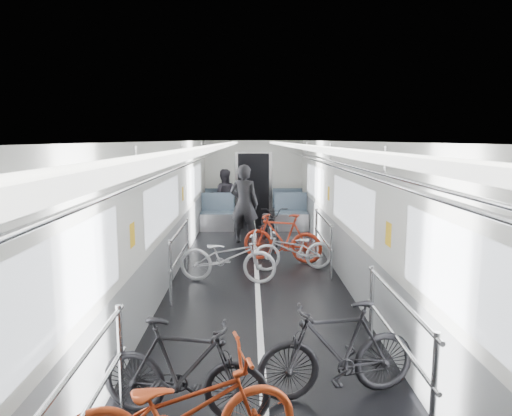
{
  "coord_description": "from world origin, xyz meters",
  "views": [
    {
      "loc": [
        -0.13,
        -7.12,
        2.43
      ],
      "look_at": [
        0.0,
        1.82,
        1.08
      ],
      "focal_mm": 32.0,
      "sensor_mm": 36.0,
      "label": 1
    }
  ],
  "objects_px": {
    "bike_right_near": "(337,350)",
    "bike_right_mid": "(293,249)",
    "bike_left_near": "(182,411)",
    "bike_left_mid": "(184,370)",
    "person_standing": "(244,204)",
    "person_seated": "(224,196)",
    "bike_aisle": "(270,225)",
    "bike_left_far": "(228,257)",
    "bike_right_far": "(282,238)"
  },
  "relations": [
    {
      "from": "bike_left_near",
      "to": "bike_aisle",
      "type": "distance_m",
      "value": 7.45
    },
    {
      "from": "bike_right_far",
      "to": "person_standing",
      "type": "relative_size",
      "value": 0.87
    },
    {
      "from": "bike_left_far",
      "to": "bike_aisle",
      "type": "bearing_deg",
      "value": -7.12
    },
    {
      "from": "bike_right_mid",
      "to": "bike_left_far",
      "type": "bearing_deg",
      "value": -67.73
    },
    {
      "from": "bike_right_near",
      "to": "bike_right_far",
      "type": "bearing_deg",
      "value": 171.77
    },
    {
      "from": "bike_left_mid",
      "to": "bike_right_near",
      "type": "height_order",
      "value": "bike_right_near"
    },
    {
      "from": "bike_aisle",
      "to": "person_seated",
      "type": "relative_size",
      "value": 1.11
    },
    {
      "from": "bike_right_far",
      "to": "bike_left_mid",
      "type": "bearing_deg",
      "value": 6.49
    },
    {
      "from": "bike_aisle",
      "to": "bike_left_far",
      "type": "bearing_deg",
      "value": -116.27
    },
    {
      "from": "bike_left_mid",
      "to": "bike_right_far",
      "type": "height_order",
      "value": "bike_right_far"
    },
    {
      "from": "bike_aisle",
      "to": "bike_left_near",
      "type": "bearing_deg",
      "value": -107.36
    },
    {
      "from": "bike_left_near",
      "to": "person_standing",
      "type": "bearing_deg",
      "value": -16.73
    },
    {
      "from": "bike_right_mid",
      "to": "person_standing",
      "type": "relative_size",
      "value": 0.81
    },
    {
      "from": "bike_left_near",
      "to": "person_seated",
      "type": "bearing_deg",
      "value": -12.46
    },
    {
      "from": "bike_left_near",
      "to": "bike_left_mid",
      "type": "relative_size",
      "value": 1.14
    },
    {
      "from": "bike_right_mid",
      "to": "bike_left_mid",
      "type": "bearing_deg",
      "value": -24.92
    },
    {
      "from": "bike_left_mid",
      "to": "bike_left_far",
      "type": "height_order",
      "value": "bike_left_mid"
    },
    {
      "from": "person_standing",
      "to": "bike_right_near",
      "type": "bearing_deg",
      "value": 112.63
    },
    {
      "from": "bike_right_near",
      "to": "bike_left_far",
      "type": "bearing_deg",
      "value": -171.58
    },
    {
      "from": "bike_left_near",
      "to": "bike_left_far",
      "type": "distance_m",
      "value": 4.5
    },
    {
      "from": "bike_left_near",
      "to": "bike_right_mid",
      "type": "height_order",
      "value": "bike_left_near"
    },
    {
      "from": "bike_left_far",
      "to": "bike_right_near",
      "type": "xyz_separation_m",
      "value": [
        1.2,
        -3.55,
        0.02
      ]
    },
    {
      "from": "bike_left_mid",
      "to": "person_standing",
      "type": "height_order",
      "value": "person_standing"
    },
    {
      "from": "bike_left_near",
      "to": "person_seated",
      "type": "height_order",
      "value": "person_seated"
    },
    {
      "from": "bike_right_near",
      "to": "bike_right_mid",
      "type": "xyz_separation_m",
      "value": [
        -0.01,
        4.25,
        -0.07
      ]
    },
    {
      "from": "bike_aisle",
      "to": "person_seated",
      "type": "distance_m",
      "value": 3.01
    },
    {
      "from": "bike_right_mid",
      "to": "bike_right_far",
      "type": "bearing_deg",
      "value": -173.03
    },
    {
      "from": "person_standing",
      "to": "bike_left_mid",
      "type": "bearing_deg",
      "value": 100.66
    },
    {
      "from": "bike_left_near",
      "to": "person_seated",
      "type": "xyz_separation_m",
      "value": [
        -0.24,
        10.11,
        0.33
      ]
    },
    {
      "from": "bike_left_mid",
      "to": "bike_aisle",
      "type": "height_order",
      "value": "bike_aisle"
    },
    {
      "from": "bike_left_near",
      "to": "bike_right_mid",
      "type": "distance_m",
      "value": 5.36
    },
    {
      "from": "bike_left_near",
      "to": "person_standing",
      "type": "height_order",
      "value": "person_standing"
    },
    {
      "from": "bike_left_near",
      "to": "person_standing",
      "type": "xyz_separation_m",
      "value": [
        0.38,
        7.48,
        0.48
      ]
    },
    {
      "from": "bike_aisle",
      "to": "person_standing",
      "type": "bearing_deg",
      "value": 160.72
    },
    {
      "from": "bike_left_far",
      "to": "bike_right_mid",
      "type": "xyz_separation_m",
      "value": [
        1.19,
        0.7,
        -0.05
      ]
    },
    {
      "from": "bike_right_far",
      "to": "bike_aisle",
      "type": "bearing_deg",
      "value": -153.99
    },
    {
      "from": "person_seated",
      "to": "bike_left_far",
      "type": "bearing_deg",
      "value": 92.91
    },
    {
      "from": "person_standing",
      "to": "bike_right_mid",
      "type": "bearing_deg",
      "value": 126.63
    },
    {
      "from": "bike_right_far",
      "to": "person_standing",
      "type": "bearing_deg",
      "value": -135.64
    },
    {
      "from": "bike_left_mid",
      "to": "person_standing",
      "type": "bearing_deg",
      "value": 8.2
    },
    {
      "from": "person_standing",
      "to": "bike_left_far",
      "type": "bearing_deg",
      "value": 99.52
    },
    {
      "from": "bike_aisle",
      "to": "bike_right_far",
      "type": "bearing_deg",
      "value": -93.52
    },
    {
      "from": "bike_right_near",
      "to": "bike_right_far",
      "type": "relative_size",
      "value": 0.95
    },
    {
      "from": "bike_left_far",
      "to": "bike_aisle",
      "type": "relative_size",
      "value": 0.96
    },
    {
      "from": "bike_right_near",
      "to": "bike_left_mid",
      "type": "bearing_deg",
      "value": -86.47
    },
    {
      "from": "bike_left_near",
      "to": "bike_right_far",
      "type": "relative_size",
      "value": 1.06
    },
    {
      "from": "bike_left_mid",
      "to": "bike_left_far",
      "type": "xyz_separation_m",
      "value": [
        0.19,
        3.89,
        -0.02
      ]
    },
    {
      "from": "bike_right_mid",
      "to": "bike_aisle",
      "type": "bearing_deg",
      "value": -179.4
    },
    {
      "from": "bike_right_mid",
      "to": "person_standing",
      "type": "height_order",
      "value": "person_standing"
    },
    {
      "from": "bike_left_mid",
      "to": "person_seated",
      "type": "xyz_separation_m",
      "value": [
        -0.17,
        9.51,
        0.33
      ]
    }
  ]
}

